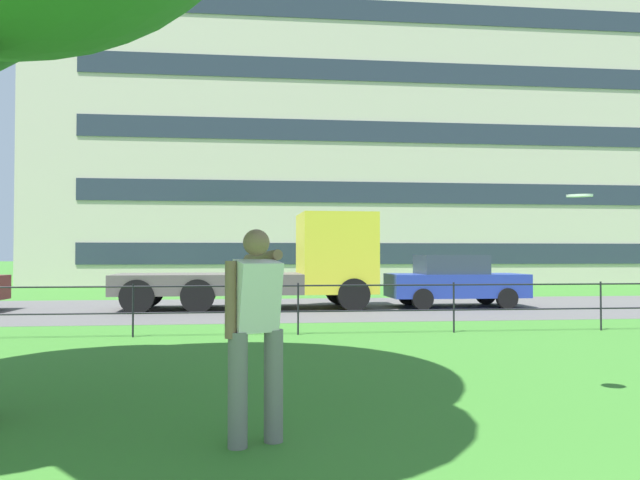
# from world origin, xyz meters

# --- Properties ---
(street_strip) EXTENTS (80.00, 7.74, 0.01)m
(street_strip) POSITION_xyz_m (0.00, 17.81, 0.00)
(street_strip) COLOR #565454
(street_strip) RESTS_ON ground
(park_fence) EXTENTS (28.07, 0.04, 1.00)m
(park_fence) POSITION_xyz_m (-0.00, 11.91, 0.66)
(park_fence) COLOR black
(park_fence) RESTS_ON ground
(person_thrower) EXTENTS (0.48, 0.88, 1.76)m
(person_thrower) POSITION_xyz_m (-2.44, 5.09, 0.95)
(person_thrower) COLOR slate
(person_thrower) RESTS_ON ground
(frisbee) EXTENTS (0.36, 0.36, 0.04)m
(frisbee) POSITION_xyz_m (1.03, 6.22, 2.19)
(frisbee) COLOR white
(flatbed_truck_center) EXTENTS (7.37, 2.61, 2.75)m
(flatbed_truck_center) POSITION_xyz_m (-1.47, 17.78, 1.22)
(flatbed_truck_center) COLOR yellow
(flatbed_truck_center) RESTS_ON ground
(car_blue_right) EXTENTS (4.00, 1.82, 1.54)m
(car_blue_right) POSITION_xyz_m (3.55, 17.72, 0.78)
(car_blue_right) COLOR #233899
(car_blue_right) RESTS_ON ground
(apartment_building_background) EXTENTS (36.96, 13.46, 19.64)m
(apartment_building_background) POSITION_xyz_m (4.33, 38.26, 9.82)
(apartment_building_background) COLOR beige
(apartment_building_background) RESTS_ON ground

